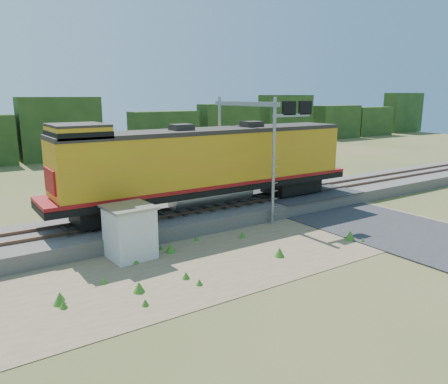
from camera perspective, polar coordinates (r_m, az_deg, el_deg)
ground at (r=22.24m, az=7.53°, el=-6.99°), size 140.00×140.00×0.00m
ballast at (r=26.70m, az=-0.97°, el=-2.65°), size 70.00×5.00×0.80m
rails at (r=26.58m, az=-0.97°, el=-1.65°), size 70.00×1.54×0.16m
dirt_shoulder at (r=21.41m, az=2.57°, el=-7.63°), size 26.00×8.00×0.03m
road at (r=27.60m, az=17.52°, el=-3.41°), size 7.00×66.00×0.86m
tree_line_north at (r=55.61m, az=-19.35°, el=7.37°), size 130.00×3.00×6.50m
weed_clumps at (r=20.30m, az=-0.20°, el=-8.81°), size 15.00×6.20×0.56m
locomotive at (r=25.73m, az=-2.17°, el=3.75°), size 19.69×3.00×5.08m
shed at (r=20.61m, az=-12.20°, el=-5.08°), size 2.21×2.21×2.48m
signal_gantry at (r=26.70m, az=4.24°, el=8.36°), size 2.90×6.20×7.30m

